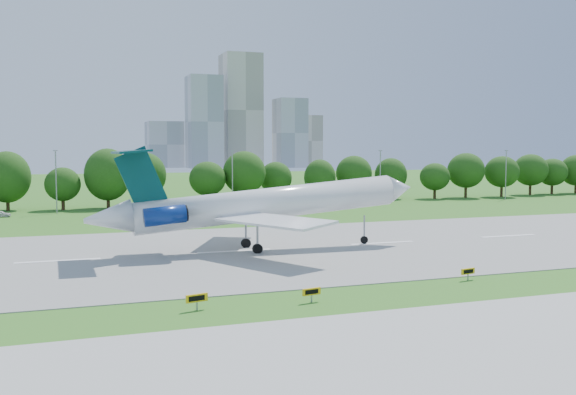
# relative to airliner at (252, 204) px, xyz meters

# --- Properties ---
(ground) EXTENTS (600.00, 600.00, 0.00)m
(ground) POSITION_rel_airliner_xyz_m (-2.26, -24.99, -5.69)
(ground) COLOR #31661A
(ground) RESTS_ON ground
(runway) EXTENTS (400.00, 45.00, 0.08)m
(runway) POSITION_rel_airliner_xyz_m (-2.26, 0.01, -5.65)
(runway) COLOR gray
(runway) RESTS_ON ground
(taxiway) EXTENTS (400.00, 23.00, 0.08)m
(taxiway) POSITION_rel_airliner_xyz_m (-2.26, -42.99, -5.65)
(taxiway) COLOR #ADADA8
(taxiway) RESTS_ON ground
(tree_line) EXTENTS (288.40, 8.40, 10.40)m
(tree_line) POSITION_rel_airliner_xyz_m (-2.26, 67.01, 0.49)
(tree_line) COLOR #382314
(tree_line) RESTS_ON ground
(light_poles) EXTENTS (175.90, 0.25, 12.19)m
(light_poles) POSITION_rel_airliner_xyz_m (-4.76, 57.01, 0.64)
(light_poles) COLOR gray
(light_poles) RESTS_ON ground
(skyline) EXTENTS (127.00, 52.00, 80.00)m
(skyline) POSITION_rel_airliner_xyz_m (97.90, 365.62, 24.77)
(skyline) COLOR #B2B2B7
(skyline) RESTS_ON ground
(airliner) EXTENTS (41.70, 30.38, 12.70)m
(airliner) POSITION_rel_airliner_xyz_m (0.00, 0.00, 0.00)
(airliner) COLOR white
(airliner) RESTS_ON ground
(taxi_sign_left) EXTENTS (1.77, 0.61, 1.25)m
(taxi_sign_left) POSITION_rel_airliner_xyz_m (-12.34, -26.33, -4.77)
(taxi_sign_left) COLOR gray
(taxi_sign_left) RESTS_ON ground
(taxi_sign_centre) EXTENTS (1.65, 0.48, 1.15)m
(taxi_sign_centre) POSITION_rel_airliner_xyz_m (-3.15, -26.95, -4.84)
(taxi_sign_centre) COLOR gray
(taxi_sign_centre) RESTS_ON ground
(taxi_sign_right) EXTENTS (1.60, 0.43, 1.12)m
(taxi_sign_right) POSITION_rel_airliner_xyz_m (13.97, -23.80, -4.87)
(taxi_sign_right) COLOR gray
(taxi_sign_right) RESTS_ON ground
(service_vehicle_b) EXTENTS (3.66, 1.64, 1.22)m
(service_vehicle_b) POSITION_rel_airliner_xyz_m (-31.98, 53.05, -5.08)
(service_vehicle_b) COLOR silver
(service_vehicle_b) RESTS_ON ground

